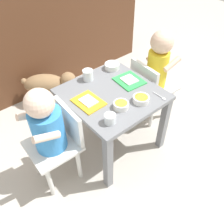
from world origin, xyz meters
TOP-DOWN VIEW (x-y plane):
  - ground_plane at (0.00, 0.00)m, footprint 7.00×7.00m
  - kitchen_cabinet_back at (0.00, 1.05)m, footprint 2.14×0.33m
  - dining_table at (0.00, 0.00)m, footprint 0.55×0.56m
  - seated_child_left at (-0.44, 0.01)m, footprint 0.29×0.29m
  - seated_child_right at (0.44, 0.02)m, footprint 0.30×0.30m
  - dog at (-0.10, 0.69)m, footprint 0.41×0.37m
  - food_tray_left at (-0.17, 0.02)m, footprint 0.15×0.19m
  - food_tray_right at (0.17, 0.02)m, footprint 0.17×0.19m
  - water_cup_left at (-0.18, -0.19)m, footprint 0.06×0.06m
  - water_cup_right at (-0.03, 0.21)m, footprint 0.07×0.07m
  - cereal_bowl_left_side at (0.08, -0.18)m, footprint 0.10×0.10m
  - veggie_bowl_far at (-0.05, -0.14)m, footprint 0.09×0.09m
  - cereal_bowl_right_side at (0.18, 0.21)m, footprint 0.10×0.10m
  - spoon_by_left_tray at (0.20, -0.23)m, footprint 0.02×0.10m

SIDE VIEW (x-z plane):
  - ground_plane at x=0.00m, z-range 0.00..0.00m
  - dog at x=-0.10m, z-range 0.05..0.35m
  - dining_table at x=0.00m, z-range 0.15..0.62m
  - seated_child_left at x=-0.44m, z-range 0.09..0.80m
  - kitchen_cabinet_back at x=0.00m, z-range 0.00..0.92m
  - seated_child_right at x=0.44m, z-range 0.10..0.83m
  - spoon_by_left_tray at x=0.20m, z-range 0.47..0.47m
  - food_tray_left at x=-0.17m, z-range 0.46..0.48m
  - food_tray_right at x=0.17m, z-range 0.46..0.48m
  - cereal_bowl_left_side at x=0.08m, z-range 0.47..0.50m
  - veggie_bowl_far at x=-0.05m, z-range 0.47..0.51m
  - cereal_bowl_right_side at x=0.18m, z-range 0.47..0.51m
  - water_cup_left at x=-0.18m, z-range 0.46..0.52m
  - water_cup_right at x=-0.03m, z-range 0.46..0.53m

